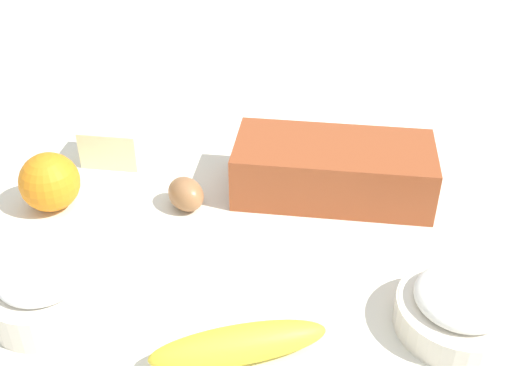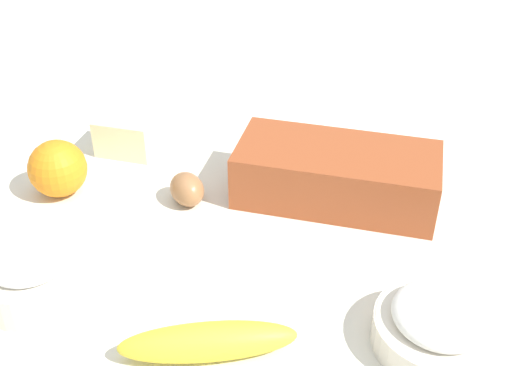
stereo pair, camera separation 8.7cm
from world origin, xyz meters
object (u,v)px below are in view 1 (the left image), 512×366
(flour_bowl, at_px, (459,308))
(banana, at_px, (239,345))
(sugar_bowl, at_px, (44,289))
(butter_block, at_px, (114,143))
(egg_near_butter, at_px, (186,194))
(orange_fruit, at_px, (50,182))
(loaf_pan, at_px, (333,168))

(flour_bowl, xyz_separation_m, banana, (0.23, 0.07, -0.01))
(sugar_bowl, distance_m, butter_block, 0.33)
(sugar_bowl, relative_size, egg_near_butter, 2.22)
(orange_fruit, relative_size, butter_block, 0.92)
(loaf_pan, bearing_deg, banana, 74.94)
(flour_bowl, distance_m, banana, 0.24)
(orange_fruit, xyz_separation_m, butter_block, (-0.05, -0.13, -0.01))
(loaf_pan, distance_m, egg_near_butter, 0.21)
(flour_bowl, distance_m, sugar_bowl, 0.46)
(orange_fruit, bearing_deg, egg_near_butter, -173.72)
(loaf_pan, xyz_separation_m, banana, (0.09, 0.32, -0.02))
(orange_fruit, distance_m, egg_near_butter, 0.19)
(butter_block, bearing_deg, loaf_pan, 171.69)
(banana, height_order, egg_near_butter, egg_near_butter)
(banana, bearing_deg, orange_fruit, -38.45)
(sugar_bowl, bearing_deg, loaf_pan, -138.87)
(egg_near_butter, bearing_deg, sugar_bowl, 61.91)
(sugar_bowl, distance_m, egg_near_butter, 0.24)
(sugar_bowl, bearing_deg, banana, 169.36)
(loaf_pan, distance_m, banana, 0.33)
(sugar_bowl, relative_size, butter_block, 1.47)
(banana, distance_m, egg_near_butter, 0.28)
(flour_bowl, bearing_deg, loaf_pan, -59.75)
(banana, bearing_deg, flour_bowl, -162.57)
(flour_bowl, height_order, sugar_bowl, sugar_bowl)
(flour_bowl, bearing_deg, sugar_bowl, 3.80)
(loaf_pan, xyz_separation_m, flour_bowl, (-0.14, 0.25, -0.01))
(loaf_pan, distance_m, sugar_bowl, 0.42)
(loaf_pan, bearing_deg, egg_near_butter, 17.58)
(flour_bowl, bearing_deg, banana, 17.43)
(loaf_pan, relative_size, orange_fruit, 3.38)
(loaf_pan, height_order, egg_near_butter, loaf_pan)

